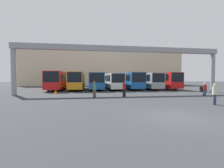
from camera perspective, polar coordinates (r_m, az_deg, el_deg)
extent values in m
plane|color=#2D3033|center=(8.97, 23.11, -11.47)|extent=(200.00, 200.00, 0.00)
cube|color=beige|center=(49.87, -3.16, 5.48)|extent=(48.10, 12.00, 10.20)
cylinder|color=gray|center=(22.56, -33.38, 3.85)|extent=(0.60, 0.60, 5.85)
cylinder|color=gray|center=(27.70, 33.99, 3.44)|extent=(0.60, 0.60, 5.85)
cube|color=gray|center=(21.37, 4.24, 13.16)|extent=(28.75, 0.80, 0.70)
cube|color=red|center=(30.56, -19.48, 1.43)|extent=(2.56, 12.19, 2.95)
cube|color=black|center=(24.63, -22.21, 2.57)|extent=(2.35, 0.06, 1.65)
cube|color=black|center=(30.56, -19.50, 2.46)|extent=(2.59, 10.36, 1.24)
cube|color=orange|center=(30.58, -19.46, -0.34)|extent=(2.59, 11.58, 0.24)
cylinder|color=black|center=(27.52, -23.10, -1.33)|extent=(0.28, 1.10, 1.10)
cylinder|color=black|center=(27.04, -18.51, -1.33)|extent=(0.28, 1.10, 1.10)
cylinder|color=black|center=(34.16, -20.21, -0.68)|extent=(0.28, 1.10, 1.10)
cylinder|color=black|center=(33.77, -16.49, -0.66)|extent=(0.28, 1.10, 1.10)
cube|color=orange|center=(29.14, -13.11, 1.41)|extent=(2.43, 10.28, 2.89)
cube|color=black|center=(24.04, -14.11, 2.56)|extent=(2.23, 0.06, 1.62)
cube|color=black|center=(29.14, -13.12, 2.46)|extent=(2.46, 8.74, 1.21)
cube|color=black|center=(29.16, -13.10, -0.41)|extent=(2.46, 9.77, 0.24)
cylinder|color=black|center=(26.43, -15.87, -1.47)|extent=(0.28, 1.01, 1.01)
cylinder|color=black|center=(26.24, -11.30, -1.45)|extent=(0.28, 1.01, 1.01)
cylinder|color=black|center=(32.14, -14.55, -0.85)|extent=(0.28, 1.01, 1.01)
cylinder|color=black|center=(31.98, -10.79, -0.84)|extent=(0.28, 1.01, 1.01)
cube|color=#1959A5|center=(29.86, -6.31, 1.35)|extent=(2.57, 11.87, 2.77)
cube|color=black|center=(23.95, -5.79, 2.41)|extent=(2.37, 0.06, 1.55)
cube|color=black|center=(29.85, -6.32, 2.32)|extent=(2.60, 10.09, 1.16)
cube|color=#1966B2|center=(29.88, -6.31, -0.35)|extent=(2.60, 11.28, 0.24)
cylinder|color=black|center=(26.55, -8.47, -1.34)|extent=(0.28, 1.06, 1.06)
cylinder|color=black|center=(26.65, -3.61, -1.31)|extent=(0.28, 1.06, 1.06)
cylinder|color=black|center=(33.19, -8.46, -0.68)|extent=(0.28, 1.06, 1.06)
cylinder|color=black|center=(33.27, -4.58, -0.66)|extent=(0.28, 1.06, 1.06)
cube|color=silver|center=(30.47, 0.22, 1.30)|extent=(2.41, 12.43, 2.70)
cube|color=black|center=(24.36, 2.42, 2.29)|extent=(2.22, 0.06, 1.51)
cube|color=black|center=(30.46, 0.22, 2.23)|extent=(2.44, 10.57, 1.13)
cube|color=orange|center=(30.49, 0.22, -0.32)|extent=(2.44, 11.81, 0.24)
cylinder|color=black|center=(26.91, -0.86, -1.28)|extent=(0.28, 1.06, 1.06)
cylinder|color=black|center=(27.27, 3.50, -1.24)|extent=(0.28, 1.06, 1.06)
cylinder|color=black|center=(33.82, -2.42, -0.61)|extent=(0.28, 1.06, 1.06)
cylinder|color=black|center=(34.10, 1.08, -0.59)|extent=(0.28, 1.06, 1.06)
cube|color=#1959A5|center=(30.01, 7.16, 1.42)|extent=(2.57, 10.01, 2.84)
cube|color=black|center=(25.25, 10.21, 2.49)|extent=(2.36, 0.06, 1.59)
cube|color=black|center=(30.01, 7.16, 2.42)|extent=(2.60, 8.51, 1.19)
cube|color=black|center=(30.03, 7.15, -0.32)|extent=(2.60, 9.51, 0.24)
cylinder|color=black|center=(27.06, 6.45, -1.43)|extent=(0.28, 0.91, 0.91)
cylinder|color=black|center=(27.72, 10.95, -1.38)|extent=(0.28, 0.91, 0.91)
cylinder|color=black|center=(32.50, 3.91, -0.85)|extent=(0.28, 0.91, 0.91)
cylinder|color=black|center=(33.05, 7.72, -0.82)|extent=(0.28, 0.91, 0.91)
cube|color=#999EA5|center=(31.56, 13.03, 1.35)|extent=(2.42, 10.93, 2.78)
cube|color=black|center=(26.56, 17.35, 2.30)|extent=(2.23, 0.06, 1.56)
cube|color=black|center=(31.56, 13.04, 2.28)|extent=(2.45, 9.29, 1.17)
cube|color=#268C4C|center=(31.58, 13.02, -0.26)|extent=(2.45, 10.39, 0.24)
cylinder|color=black|center=(28.37, 13.30, -1.29)|extent=(0.28, 0.94, 0.94)
cylinder|color=black|center=(29.21, 17.13, -1.23)|extent=(0.28, 0.94, 0.94)
cylinder|color=black|center=(34.12, 9.49, -0.72)|extent=(0.28, 0.94, 0.94)
cylinder|color=black|center=(34.83, 12.78, -0.68)|extent=(0.28, 0.94, 0.94)
cube|color=red|center=(32.98, 18.67, 1.41)|extent=(2.43, 10.92, 2.87)
cube|color=black|center=(28.25, 23.72, 2.34)|extent=(2.24, 0.06, 1.61)
cube|color=black|center=(32.98, 18.68, 2.33)|extent=(2.46, 9.28, 1.21)
cube|color=red|center=(33.00, 18.66, -0.19)|extent=(2.46, 10.37, 0.24)
cylinder|color=black|center=(29.83, 19.51, -1.19)|extent=(0.28, 0.94, 0.94)
cylinder|color=black|center=(30.87, 22.98, -1.13)|extent=(0.28, 0.94, 0.94)
cylinder|color=black|center=(35.33, 14.86, -0.66)|extent=(0.28, 0.94, 0.94)
cylinder|color=black|center=(36.22, 17.93, -0.63)|extent=(0.28, 0.94, 0.94)
cylinder|color=brown|center=(16.69, -6.40, -3.65)|extent=(0.20, 0.20, 0.85)
cylinder|color=brown|center=(16.71, -6.98, -3.64)|extent=(0.20, 0.20, 0.85)
cylinder|color=#4C724C|center=(16.65, -6.70, -0.96)|extent=(0.37, 0.37, 0.71)
sphere|color=brown|center=(16.63, -6.71, 0.66)|extent=(0.23, 0.23, 0.23)
cylinder|color=navy|center=(20.75, 31.61, -2.96)|extent=(0.17, 0.17, 0.76)
cylinder|color=navy|center=(20.67, 31.96, -2.99)|extent=(0.17, 0.17, 0.76)
cylinder|color=#A5191E|center=(20.66, 31.82, -1.05)|extent=(0.33, 0.33, 0.63)
sphere|color=beige|center=(20.64, 31.84, 0.12)|extent=(0.21, 0.21, 0.21)
cylinder|color=navy|center=(14.43, 34.39, -4.97)|extent=(0.18, 0.18, 0.80)
cylinder|color=navy|center=(14.58, 34.56, -4.90)|extent=(0.18, 0.18, 0.80)
cylinder|color=beige|center=(14.44, 34.53, -2.03)|extent=(0.35, 0.35, 0.67)
sphere|color=tan|center=(14.42, 34.57, -0.27)|extent=(0.22, 0.22, 0.22)
cylinder|color=black|center=(17.40, 4.39, -3.43)|extent=(0.19, 0.19, 0.84)
cylinder|color=black|center=(17.43, 4.93, -3.42)|extent=(0.19, 0.19, 0.84)
cylinder|color=#A5191E|center=(17.36, 4.66, -0.89)|extent=(0.37, 0.37, 0.70)
sphere|color=brown|center=(17.35, 4.67, 0.64)|extent=(0.23, 0.23, 0.23)
cone|color=orange|center=(21.96, -20.65, -2.76)|extent=(0.48, 0.48, 0.59)
torus|color=black|center=(27.73, 31.39, -2.32)|extent=(1.04, 1.04, 0.24)
torus|color=black|center=(27.72, 31.40, -1.83)|extent=(1.04, 1.04, 0.24)
torus|color=black|center=(27.70, 31.41, -1.33)|extent=(1.04, 1.04, 0.24)
torus|color=black|center=(27.69, 31.41, -0.83)|extent=(1.04, 1.04, 0.24)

